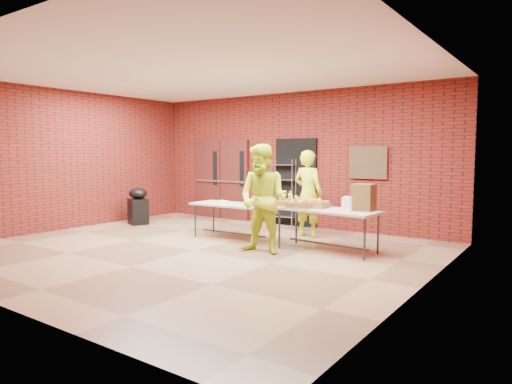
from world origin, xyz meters
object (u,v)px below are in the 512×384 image
at_px(table_right, 328,213).
at_px(volunteer_woman, 308,194).
at_px(coffee_dispenser, 364,197).
at_px(volunteer_man, 263,199).
at_px(wire_rack, 284,193).
at_px(covered_grill, 138,206).
at_px(table_left, 233,207).

distance_m(table_right, volunteer_woman, 1.40).
distance_m(coffee_dispenser, volunteer_man, 1.74).
bearing_deg(coffee_dispenser, volunteer_man, -146.46).
bearing_deg(volunteer_man, table_right, 39.32).
relative_size(wire_rack, covered_grill, 1.79).
xyz_separation_m(table_right, coffee_dispenser, (0.61, 0.16, 0.30)).
relative_size(wire_rack, table_right, 0.84).
xyz_separation_m(coffee_dispenser, volunteer_man, (-1.45, -0.96, -0.03)).
bearing_deg(wire_rack, table_right, -47.69).
bearing_deg(wire_rack, table_left, -93.90).
bearing_deg(table_right, volunteer_man, -131.17).
height_order(table_right, volunteer_man, volunteer_man).
bearing_deg(covered_grill, table_left, 22.00).
relative_size(covered_grill, volunteer_woman, 0.49).
bearing_deg(table_right, coffee_dispenser, 20.27).
height_order(covered_grill, volunteer_man, volunteer_man).
distance_m(table_right, covered_grill, 5.21).
bearing_deg(volunteer_woman, volunteer_man, 98.16).
bearing_deg(table_left, table_right, -0.52).
relative_size(wire_rack, volunteer_man, 0.84).
xyz_separation_m(table_right, volunteer_woman, (-0.95, 1.01, 0.21)).
relative_size(volunteer_woman, volunteer_man, 0.95).
relative_size(table_right, coffee_dispenser, 4.12).
xyz_separation_m(volunteer_woman, volunteer_man, (0.11, -1.81, 0.05)).
relative_size(table_left, volunteer_woman, 0.98).
distance_m(coffee_dispenser, volunteer_woman, 1.77).
bearing_deg(volunteer_man, covered_grill, 164.08).
relative_size(table_right, covered_grill, 2.13).
distance_m(table_left, table_right, 2.10).
distance_m(covered_grill, volunteer_woman, 4.37).
bearing_deg(covered_grill, coffee_dispenser, 25.47).
height_order(table_right, coffee_dispenser, coffee_dispenser).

